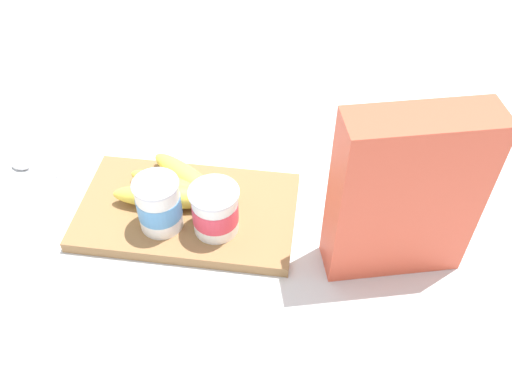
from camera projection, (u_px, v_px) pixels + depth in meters
The scene contains 7 objects.
ground_plane at pixel (188, 215), 0.89m from camera, with size 2.40×2.40×0.00m, color silver.
cutting_board at pixel (188, 211), 0.88m from camera, with size 0.35×0.20×0.02m, color olive.
cereal_box at pixel (405, 196), 0.73m from camera, with size 0.20×0.07×0.27m, color #D85138.
yogurt_cup_front at pixel (215, 210), 0.81m from camera, with size 0.08×0.08×0.08m.
yogurt_cup_back at pixel (159, 205), 0.82m from camera, with size 0.07×0.07×0.09m.
banana_bunch at pixel (176, 188), 0.88m from camera, with size 0.18×0.14×0.04m.
spoon at pixel (34, 169), 0.96m from camera, with size 0.13×0.04×0.01m.
Camera 1 is at (-0.19, 0.57, 0.66)m, focal length 38.20 mm.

